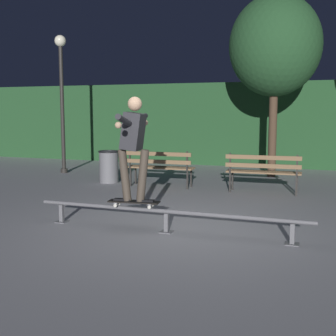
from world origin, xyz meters
The scene contains 10 objects.
ground_plane centered at (0.00, 0.00, 0.00)m, with size 90.00×90.00×0.00m, color #99999E.
hedge_backdrop centered at (0.00, 8.52, 1.35)m, with size 24.00×1.20×2.70m, color #234C28.
grind_rail centered at (0.00, -0.25, 0.27)m, with size 4.22×0.18×0.34m.
skateboard centered at (-0.52, -0.25, 0.42)m, with size 0.80×0.29×0.09m.
skateboarder centered at (-0.52, -0.25, 1.35)m, with size 0.63×1.40×1.56m.
park_bench_leftmost centered at (-1.49, 3.38, 0.54)m, with size 1.61×0.46×0.88m.
park_bench_left_center centered at (0.92, 3.38, 0.54)m, with size 1.61×0.46×0.88m.
tree_behind_benches centered at (0.80, 6.01, 3.48)m, with size 2.42×2.42×4.83m.
lamp_post_left centered at (-4.98, 4.76, 2.48)m, with size 0.32×0.32×3.90m.
trash_can centered at (-2.93, 3.62, 0.41)m, with size 0.52×0.52×0.80m.
Camera 1 is at (2.16, -6.24, 1.77)m, focal length 47.31 mm.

